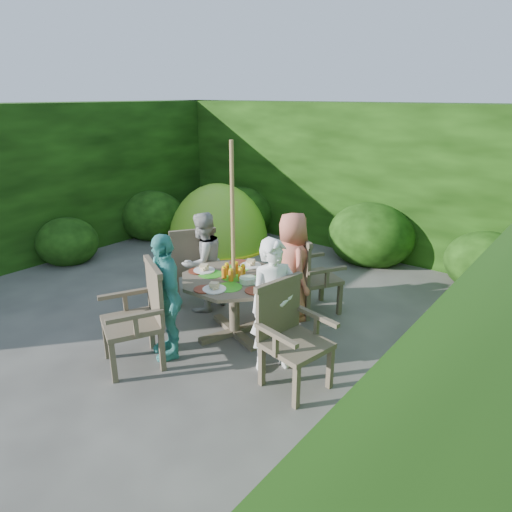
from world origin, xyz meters
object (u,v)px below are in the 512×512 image
Objects in this scene: dome_tent at (218,244)px; parasol_pole at (233,244)px; child_left at (203,262)px; garden_chair_right at (290,334)px; garden_chair_left at (192,263)px; patio_table at (234,287)px; garden_chair_back at (310,273)px; child_right at (274,306)px; child_back at (292,267)px; garden_chair_front at (140,315)px; child_front at (166,296)px.

parasol_pole is at bearing -57.85° from dome_tent.
child_left is at bearing 160.20° from parasol_pole.
garden_chair_left is at bearing 81.00° from garden_chair_right.
patio_table is 1.09m from garden_chair_right.
child_right is at bearing 136.54° from garden_chair_back.
garden_chair_back is 0.33m from child_back.
garden_chair_right is 1.53m from garden_chair_front.
garden_chair_back is at bearing 45.43° from child_right.
garden_chair_left is 1.55m from garden_chair_back.
garden_chair_back reaches higher than patio_table.
patio_table is 0.71× the size of parasol_pole.
child_right is 4.20m from dome_tent.
dome_tent is (-2.08, 3.39, -0.54)m from garden_chair_front.
child_right reaches higher than child_left.
garden_chair_left reaches higher than garden_chair_right.
patio_table is at bearing 100.29° from child_front.
garden_chair_left is 1.02× the size of garden_chair_back.
child_left is at bearing 145.59° from child_front.
garden_chair_back is (1.39, 0.68, -0.01)m from garden_chair_left.
garden_chair_right is 2.19m from garden_chair_left.
parasol_pole is 2.20× the size of garden_chair_left.
child_front reaches higher than child_back.
child_front is (-0.27, -0.75, -0.43)m from parasol_pole.
child_right is 1.13m from child_front.
garden_chair_front is 0.46× the size of dome_tent.
parasol_pole is 0.90m from child_right.
child_back is (1.02, 0.48, 0.03)m from child_left.
garden_chair_left is at bearing 55.84° from garden_chair_back.
parasol_pole is at bearing 100.66° from garden_chair_back.
patio_table is 1.57× the size of garden_chair_left.
child_back is at bearing 70.20° from parasol_pole.
child_right is 1.13m from child_back.
parasol_pole reaches higher than child_right.
parasol_pole is at bearing 105.38° from child_back.
parasol_pole is 3.57m from dome_tent.
child_front is at bearing 99.09° from garden_chair_front.
parasol_pole reaches higher than child_front.
patio_table is 1.16× the size of child_front.
child_back is (0.27, 0.75, -0.43)m from parasol_pole.
parasol_pole is 0.91m from child_back.
garden_chair_front is at bearing -72.24° from dome_tent.
child_back is (0.63, 1.78, 0.13)m from garden_chair_front.
child_front reaches higher than dome_tent.
child_left is at bearing 133.58° from garden_chair_front.
child_left is 1.13m from child_back.
garden_chair_front is 4.02m from dome_tent.
garden_chair_right is at bearing 104.03° from garden_chair_left.
child_front is at bearing 100.33° from garden_chair_back.
child_right is 1.02× the size of child_back.
patio_table is 1.17× the size of child_back.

